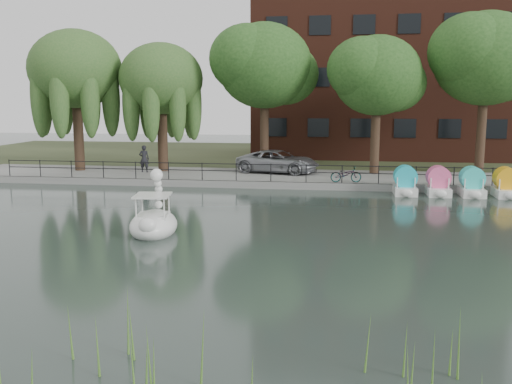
% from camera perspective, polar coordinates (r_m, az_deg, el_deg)
% --- Properties ---
extents(ground_plane, '(120.00, 120.00, 0.00)m').
position_cam_1_polar(ground_plane, '(19.63, -3.15, -5.60)').
color(ground_plane, '#38443F').
extents(promenade, '(40.00, 6.00, 0.40)m').
position_cam_1_polar(promenade, '(35.13, 2.02, 1.40)').
color(promenade, gray).
rests_on(promenade, ground_plane).
extents(kerb, '(40.00, 0.25, 0.40)m').
position_cam_1_polar(kerb, '(32.23, 1.45, 0.68)').
color(kerb, gray).
rests_on(kerb, ground_plane).
extents(land_strip, '(60.00, 22.00, 0.36)m').
position_cam_1_polar(land_strip, '(48.98, 3.83, 3.62)').
color(land_strip, '#47512D').
rests_on(land_strip, ground_plane).
extents(railing, '(32.00, 0.05, 1.00)m').
position_cam_1_polar(railing, '(32.30, 1.50, 2.39)').
color(railing, black).
rests_on(railing, promenade).
extents(apartment_building, '(20.00, 10.07, 18.00)m').
position_cam_1_polar(apartment_building, '(48.85, 12.42, 14.20)').
color(apartment_building, '#4C1E16').
rests_on(apartment_building, land_strip).
extents(willow_left, '(5.88, 5.88, 9.01)m').
position_cam_1_polar(willow_left, '(38.94, -17.63, 11.60)').
color(willow_left, '#473323').
rests_on(willow_left, promenade).
extents(willow_mid, '(5.32, 5.32, 8.15)m').
position_cam_1_polar(willow_mid, '(37.35, -9.48, 11.06)').
color(willow_mid, '#473323').
rests_on(willow_mid, promenade).
extents(broadleaf_center, '(6.00, 6.00, 9.25)m').
position_cam_1_polar(broadleaf_center, '(36.95, 0.86, 12.47)').
color(broadleaf_center, '#473323').
rests_on(broadleaf_center, promenade).
extents(broadleaf_right, '(5.40, 5.40, 8.32)m').
position_cam_1_polar(broadleaf_right, '(36.17, 12.03, 11.26)').
color(broadleaf_right, '#473323').
rests_on(broadleaf_right, promenade).
extents(broadleaf_far, '(6.30, 6.30, 9.71)m').
position_cam_1_polar(broadleaf_far, '(38.16, 22.00, 12.21)').
color(broadleaf_far, '#473323').
rests_on(broadleaf_far, promenade).
extents(minivan, '(4.00, 6.38, 1.65)m').
position_cam_1_polar(minivan, '(36.00, 2.23, 3.24)').
color(minivan, gray).
rests_on(minivan, promenade).
extents(bicycle, '(0.83, 1.79, 1.00)m').
position_cam_1_polar(bicycle, '(32.31, 8.98, 1.85)').
color(bicycle, gray).
rests_on(bicycle, promenade).
extents(pedestrian, '(0.77, 0.57, 1.98)m').
position_cam_1_polar(pedestrian, '(36.93, -11.13, 3.48)').
color(pedestrian, black).
rests_on(pedestrian, promenade).
extents(swan_boat, '(2.13, 3.00, 2.36)m').
position_cam_1_polar(swan_boat, '(21.94, -10.19, -2.75)').
color(swan_boat, white).
rests_on(swan_boat, ground_plane).
extents(pedal_boat_row, '(7.95, 1.70, 1.40)m').
position_cam_1_polar(pedal_boat_row, '(31.81, 20.78, 0.70)').
color(pedal_boat_row, white).
rests_on(pedal_boat_row, ground_plane).
extents(reed_bank, '(24.00, 2.40, 1.20)m').
position_cam_1_polar(reed_bank, '(10.28, -2.71, -16.39)').
color(reed_bank, '#669938').
rests_on(reed_bank, ground_plane).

